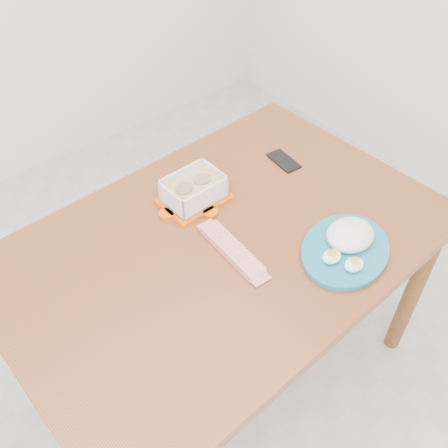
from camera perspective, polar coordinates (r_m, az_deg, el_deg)
ground at (r=2.03m, az=-2.42°, el=-19.16°), size 3.50×3.50×0.00m
dining_table at (r=1.54m, az=0.00°, el=-3.92°), size 1.35×0.93×0.75m
food_container at (r=1.57m, az=-3.49°, el=3.88°), size 0.21×0.16×0.09m
orange_fruit at (r=1.66m, az=-2.95°, el=6.17°), size 0.07×0.07×0.07m
rice_plate at (r=1.47m, az=13.91°, el=-2.17°), size 0.38×0.38×0.08m
candy_bar at (r=1.43m, az=0.93°, el=-2.94°), size 0.07×0.24×0.02m
smartphone at (r=1.76m, az=6.83°, el=7.19°), size 0.07×0.13×0.01m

